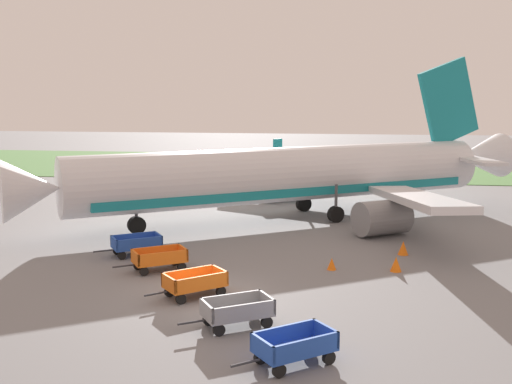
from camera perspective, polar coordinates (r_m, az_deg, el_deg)
name	(u,v)px	position (r m, az deg, el deg)	size (l,w,h in m)	color
ground_plane	(204,296)	(26.93, -4.80, -9.49)	(220.00, 220.00, 0.00)	slate
grass_strip	(295,165)	(74.84, 3.66, 2.47)	(220.00, 28.00, 0.06)	#518442
airplane	(301,175)	(42.59, 4.18, 1.60)	(33.37, 28.03, 11.34)	silver
baggage_cart_nearest	(294,346)	(20.30, 3.56, -14.00)	(3.25, 2.78, 1.07)	#234CB2
baggage_cart_second_in_row	(237,311)	(23.27, -1.75, -10.92)	(3.41, 2.51, 1.07)	gray
baggage_cart_third_in_row	(195,283)	(26.66, -5.67, -8.34)	(3.18, 2.87, 1.07)	orange
baggage_cart_fourth_in_row	(159,259)	(30.67, -8.91, -6.08)	(3.37, 2.58, 1.07)	orange
baggage_cart_far_end	(136,244)	(33.73, -10.96, -4.75)	(3.36, 2.59, 1.07)	#234CB2
traffic_cone_near_plane	(403,248)	(34.20, 13.41, -5.04)	(0.56, 0.56, 0.74)	orange
traffic_cone_mid_apron	(332,264)	(30.76, 6.99, -6.59)	(0.45, 0.45, 0.59)	orange
traffic_cone_by_carts	(396,264)	(30.98, 12.77, -6.50)	(0.55, 0.55, 0.73)	orange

